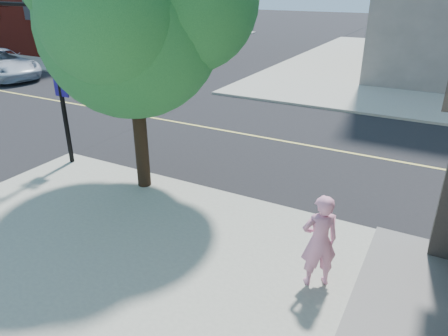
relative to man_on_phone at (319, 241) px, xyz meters
The scene contains 5 objects.
ground 8.14m from the man_on_phone, 162.90° to the left, with size 140.00×140.00×0.00m, color black.
road_ew 10.39m from the man_on_phone, 138.32° to the left, with size 140.00×9.00×0.01m, color black.
sidewalk_nw 38.92m from the man_on_phone, 142.15° to the left, with size 26.00×25.00×0.12m, color #9A9B8C.
man_on_phone is the anchor object (origin of this frame).
street_tree 6.50m from the man_on_phone, 161.42° to the left, with size 5.29×4.81×7.02m.
Camera 1 is at (9.17, -8.50, 5.12)m, focal length 33.62 mm.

